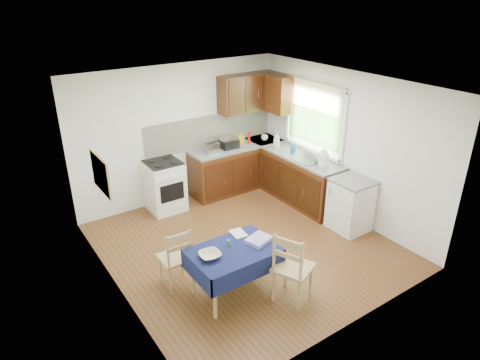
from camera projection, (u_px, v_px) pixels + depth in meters
floor at (246, 245)px, 6.68m from camera, size 4.20×4.20×0.00m
ceiling at (247, 85)px, 5.64m from camera, size 4.00×4.20×0.02m
wall_back at (179, 134)px, 7.74m from camera, size 4.00×0.02×2.50m
wall_front at (359, 236)px, 4.59m from camera, size 4.00×0.02×2.50m
wall_left at (110, 210)px, 5.13m from camera, size 0.02×4.20×2.50m
wall_right at (343, 145)px, 7.19m from camera, size 0.02×4.20×2.50m
base_cabinets at (266, 174)px, 8.14m from camera, size 1.90×2.30×0.86m
worktop_back at (237, 146)px, 8.21m from camera, size 1.90×0.60×0.04m
worktop_right at (302, 157)px, 7.68m from camera, size 0.60×1.70×0.04m
worktop_corner at (264, 140)px, 8.54m from camera, size 0.60×0.60×0.04m
splashback at (211, 130)px, 8.08m from camera, size 2.70×0.02×0.60m
upper_cabinets at (257, 93)px, 8.04m from camera, size 1.20×0.85×0.70m
stove at (165, 186)px, 7.58m from camera, size 0.60×0.61×0.92m
window at (315, 113)px, 7.53m from camera, size 0.04×1.48×1.26m
fridge at (351, 205)px, 6.96m from camera, size 0.58×0.60×0.89m
corkboard at (101, 174)px, 5.23m from camera, size 0.04×0.62×0.47m
dining_table at (233, 257)px, 5.44m from camera, size 1.10×0.75×0.66m
chair_far at (176, 256)px, 5.61m from camera, size 0.40×0.40×0.88m
chair_near at (292, 266)px, 5.30m from camera, size 0.59×0.59×1.01m
toaster at (212, 148)px, 7.81m from camera, size 0.27×0.16×0.20m
sandwich_press at (229, 143)px, 8.04m from camera, size 0.33×0.28×0.19m
sauce_bottle at (249, 138)px, 8.25m from camera, size 0.05×0.05×0.23m
yellow_packet at (240, 139)px, 8.28m from camera, size 0.15×0.12×0.17m
dish_rack at (310, 160)px, 7.45m from camera, size 0.43×0.32×0.20m
kettle at (324, 158)px, 7.24m from camera, size 0.18×0.18×0.30m
cup at (265, 138)px, 8.45m from camera, size 0.15×0.15×0.10m
soap_bottle_a at (277, 140)px, 8.02m from camera, size 0.15×0.15×0.32m
soap_bottle_b at (293, 149)px, 7.77m from camera, size 0.12×0.12×0.18m
soap_bottle_c at (318, 160)px, 7.31m from camera, size 0.12×0.12×0.16m
plate_bowl at (210, 255)px, 5.23m from camera, size 0.30×0.30×0.06m
book at (232, 235)px, 5.69m from camera, size 0.20×0.26×0.02m
spice_jar at (229, 243)px, 5.45m from camera, size 0.04×0.04×0.09m
tea_towel at (259, 240)px, 5.55m from camera, size 0.37×0.32×0.06m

